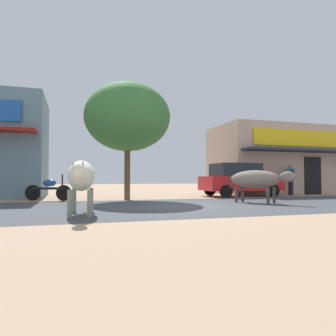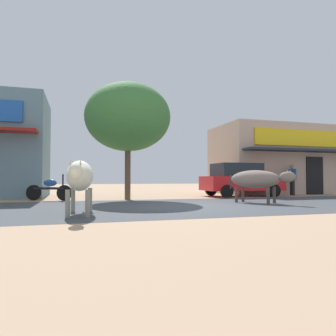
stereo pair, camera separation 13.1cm
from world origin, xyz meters
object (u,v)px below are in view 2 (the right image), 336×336
at_px(cow_near_brown, 80,176).
at_px(pedestrian_by_shop, 292,177).
at_px(parked_motorcycle, 50,189).
at_px(cow_far_dark, 256,179).
at_px(roadside_tree, 128,117).
at_px(parked_hatchback_car, 240,179).

relative_size(cow_near_brown, pedestrian_by_shop, 1.57).
height_order(cow_near_brown, pedestrian_by_shop, pedestrian_by_shop).
height_order(parked_motorcycle, pedestrian_by_shop, pedestrian_by_shop).
relative_size(parked_motorcycle, cow_far_dark, 0.77).
height_order(cow_near_brown, cow_far_dark, cow_near_brown).
distance_m(parked_motorcycle, cow_near_brown, 5.56).
distance_m(parked_motorcycle, pedestrian_by_shop, 12.03).
distance_m(roadside_tree, parked_hatchback_car, 6.42).
bearing_deg(parked_hatchback_car, roadside_tree, -171.61).
xyz_separation_m(roadside_tree, pedestrian_by_shop, (8.90, 0.86, -2.55)).
bearing_deg(parked_motorcycle, parked_hatchback_car, 3.12).
distance_m(parked_hatchback_car, pedestrian_by_shop, 3.11).
xyz_separation_m(parked_hatchback_car, parked_motorcycle, (-8.90, -0.49, -0.37)).
height_order(roadside_tree, parked_hatchback_car, roadside_tree).
distance_m(cow_near_brown, pedestrian_by_shop, 12.38).
height_order(cow_far_dark, pedestrian_by_shop, pedestrian_by_shop).
xyz_separation_m(parked_hatchback_car, pedestrian_by_shop, (3.11, 0.00, 0.10)).
distance_m(cow_far_dark, pedestrian_by_shop, 6.10).
height_order(parked_hatchback_car, cow_far_dark, parked_hatchback_car).
bearing_deg(parked_hatchback_car, cow_far_dark, -111.39).
distance_m(parked_hatchback_car, cow_near_brown, 9.76).
xyz_separation_m(cow_far_dark, pedestrian_by_shop, (4.65, 3.95, 0.09)).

